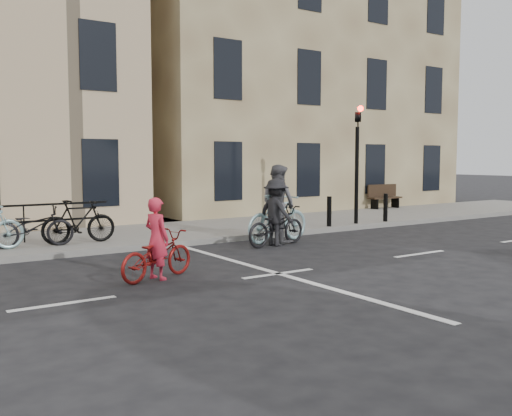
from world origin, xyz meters
TOP-DOWN VIEW (x-y plane):
  - ground at (0.00, 0.00)m, footprint 120.00×120.00m
  - building_east at (9.00, 13.00)m, footprint 14.00×10.00m
  - traffic_light at (6.20, 4.34)m, footprint 0.18×0.30m
  - bollard_east at (5.00, 4.25)m, footprint 0.14×0.14m
  - bollard_west at (7.40, 4.25)m, footprint 0.14×0.14m
  - bench at (11.00, 7.73)m, footprint 1.60×0.41m
  - cyclist_pink at (-2.10, 0.85)m, footprint 1.77×1.10m
  - cyclist_grey at (2.42, 3.31)m, footprint 2.15×1.08m
  - cyclist_dark at (2.02, 2.86)m, footprint 1.97×1.17m

SIDE VIEW (x-z plane):
  - ground at x=0.00m, z-range 0.00..0.00m
  - cyclist_pink at x=-2.10m, z-range -0.23..1.26m
  - bollard_east at x=5.00m, z-range 0.15..1.05m
  - bollard_west at x=7.40m, z-range 0.15..1.05m
  - cyclist_dark at x=2.02m, z-range -0.18..1.50m
  - bench at x=11.00m, z-range 0.19..1.16m
  - cyclist_grey at x=2.42m, z-range -0.19..1.83m
  - traffic_light at x=6.20m, z-range 0.50..4.40m
  - building_east at x=9.00m, z-range 0.15..12.15m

